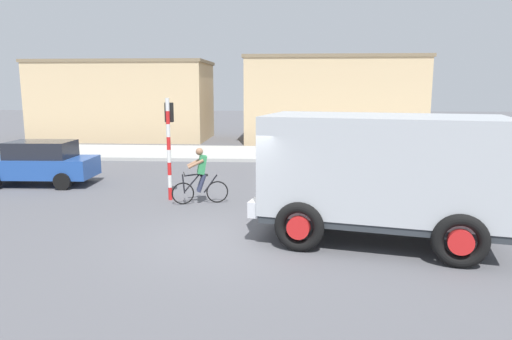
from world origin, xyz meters
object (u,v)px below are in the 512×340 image
cyclist (200,176)px  traffic_light_pole (169,135)px  car_red_near (39,163)px  truck_foreground (380,170)px  pedestrian_near_kerb (319,150)px

cyclist → traffic_light_pole: 1.67m
traffic_light_pole → car_red_near: size_ratio=0.79×
cyclist → truck_foreground: bearing=-33.8°
cyclist → pedestrian_near_kerb: 7.38m
car_red_near → traffic_light_pole: bearing=-19.5°
truck_foreground → cyclist: truck_foreground is taller
truck_foreground → car_red_near: 12.46m
truck_foreground → car_red_near: bearing=153.5°
traffic_light_pole → car_red_near: bearing=160.5°
cyclist → pedestrian_near_kerb: size_ratio=1.06×
cyclist → traffic_light_pole: traffic_light_pole is taller
traffic_light_pole → car_red_near: 5.78m
truck_foreground → car_red_near: size_ratio=1.44×
truck_foreground → car_red_near: truck_foreground is taller
cyclist → car_red_near: bearing=159.6°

